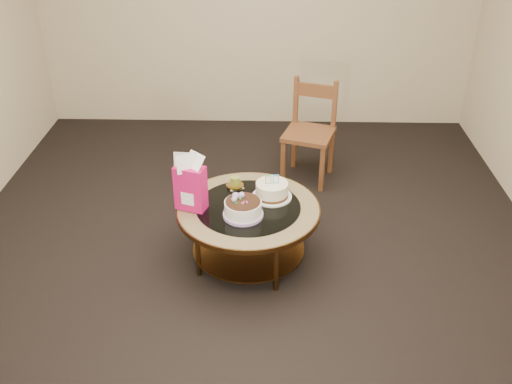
{
  "coord_description": "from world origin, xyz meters",
  "views": [
    {
      "loc": [
        0.14,
        -3.38,
        2.62
      ],
      "look_at": [
        0.05,
        0.02,
        0.56
      ],
      "focal_mm": 40.0,
      "sensor_mm": 36.0,
      "label": 1
    }
  ],
  "objects_px": {
    "coffee_table": "(248,216)",
    "gift_bag": "(190,182)",
    "cream_cake": "(272,190)",
    "decorated_cake": "(243,209)",
    "dining_chair": "(310,131)"
  },
  "relations": [
    {
      "from": "coffee_table",
      "to": "gift_bag",
      "type": "xyz_separation_m",
      "value": [
        -0.4,
        -0.03,
        0.29
      ]
    },
    {
      "from": "cream_cake",
      "to": "gift_bag",
      "type": "relative_size",
      "value": 0.7
    },
    {
      "from": "decorated_cake",
      "to": "gift_bag",
      "type": "bearing_deg",
      "value": 165.74
    },
    {
      "from": "cream_cake",
      "to": "gift_bag",
      "type": "xyz_separation_m",
      "value": [
        -0.56,
        -0.16,
        0.15
      ]
    },
    {
      "from": "cream_cake",
      "to": "gift_bag",
      "type": "distance_m",
      "value": 0.6
    },
    {
      "from": "cream_cake",
      "to": "coffee_table",
      "type": "bearing_deg",
      "value": -147.38
    },
    {
      "from": "coffee_table",
      "to": "cream_cake",
      "type": "relative_size",
      "value": 3.52
    },
    {
      "from": "coffee_table",
      "to": "gift_bag",
      "type": "relative_size",
      "value": 2.45
    },
    {
      "from": "decorated_cake",
      "to": "cream_cake",
      "type": "relative_size",
      "value": 0.96
    },
    {
      "from": "dining_chair",
      "to": "decorated_cake",
      "type": "bearing_deg",
      "value": -93.51
    },
    {
      "from": "cream_cake",
      "to": "dining_chair",
      "type": "height_order",
      "value": "dining_chair"
    },
    {
      "from": "coffee_table",
      "to": "decorated_cake",
      "type": "distance_m",
      "value": 0.18
    },
    {
      "from": "cream_cake",
      "to": "gift_bag",
      "type": "bearing_deg",
      "value": -169.65
    },
    {
      "from": "decorated_cake",
      "to": "gift_bag",
      "type": "height_order",
      "value": "gift_bag"
    },
    {
      "from": "decorated_cake",
      "to": "cream_cake",
      "type": "xyz_separation_m",
      "value": [
        0.2,
        0.25,
        0.0
      ]
    }
  ]
}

